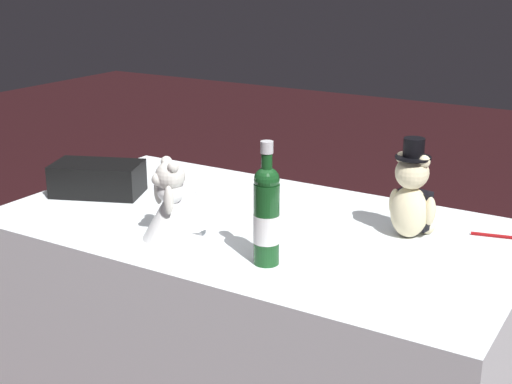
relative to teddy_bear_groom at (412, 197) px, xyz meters
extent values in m
cube|color=white|center=(-0.45, -0.14, -0.49)|extent=(1.62, 0.90, 0.73)
ellipsoid|color=beige|center=(0.00, -0.01, -0.04)|extent=(0.11, 0.10, 0.16)
cube|color=black|center=(0.00, 0.02, -0.04)|extent=(0.10, 0.06, 0.12)
sphere|color=beige|center=(0.00, -0.01, 0.08)|extent=(0.10, 0.10, 0.10)
sphere|color=beige|center=(0.01, 0.03, 0.07)|extent=(0.04, 0.04, 0.04)
sphere|color=beige|center=(0.03, -0.01, 0.11)|extent=(0.04, 0.04, 0.04)
sphere|color=beige|center=(-0.04, 0.00, 0.11)|extent=(0.04, 0.04, 0.04)
ellipsoid|color=beige|center=(0.06, 0.00, -0.03)|extent=(0.03, 0.03, 0.09)
ellipsoid|color=beige|center=(-0.06, 0.02, -0.03)|extent=(0.03, 0.03, 0.09)
sphere|color=beige|center=(0.04, 0.04, -0.10)|extent=(0.05, 0.05, 0.05)
sphere|color=beige|center=(-0.02, 0.05, -0.10)|extent=(0.05, 0.05, 0.05)
cylinder|color=black|center=(0.00, -0.01, 0.12)|extent=(0.10, 0.10, 0.01)
cylinder|color=black|center=(0.00, -0.01, 0.15)|extent=(0.06, 0.06, 0.05)
cone|color=white|center=(-0.60, -0.37, -0.05)|extent=(0.18, 0.18, 0.15)
ellipsoid|color=white|center=(-0.60, -0.37, 0.02)|extent=(0.08, 0.07, 0.07)
sphere|color=silver|center=(-0.60, -0.37, 0.07)|extent=(0.09, 0.09, 0.09)
sphere|color=silver|center=(-0.62, -0.40, 0.06)|extent=(0.04, 0.04, 0.04)
sphere|color=silver|center=(-0.62, -0.35, 0.10)|extent=(0.03, 0.03, 0.03)
sphere|color=silver|center=(-0.57, -0.39, 0.10)|extent=(0.03, 0.03, 0.03)
ellipsoid|color=silver|center=(-0.65, -0.36, 0.01)|extent=(0.03, 0.03, 0.08)
ellipsoid|color=silver|center=(-0.57, -0.41, 0.01)|extent=(0.03, 0.03, 0.08)
cone|color=white|center=(-0.57, -0.33, -0.01)|extent=(0.19, 0.19, 0.17)
cylinder|color=#15451C|center=(-0.26, -0.39, -0.01)|extent=(0.07, 0.07, 0.22)
sphere|color=#15451C|center=(-0.26, -0.39, 0.11)|extent=(0.07, 0.07, 0.07)
cylinder|color=#15451C|center=(-0.26, -0.39, 0.17)|extent=(0.03, 0.03, 0.09)
cylinder|color=silver|center=(-0.26, -0.39, 0.20)|extent=(0.03, 0.03, 0.03)
cylinder|color=white|center=(-0.26, -0.39, -0.02)|extent=(0.07, 0.07, 0.08)
cylinder|color=maroon|center=(0.22, 0.12, -0.12)|extent=(0.13, 0.04, 0.01)
cube|color=black|center=(-1.07, -0.18, -0.07)|extent=(0.34, 0.27, 0.11)
cube|color=#B7B7BF|center=(-1.10, -0.25, -0.07)|extent=(0.04, 0.02, 0.03)
camera|label=1|loc=(0.62, -1.90, 0.65)|focal=49.51mm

